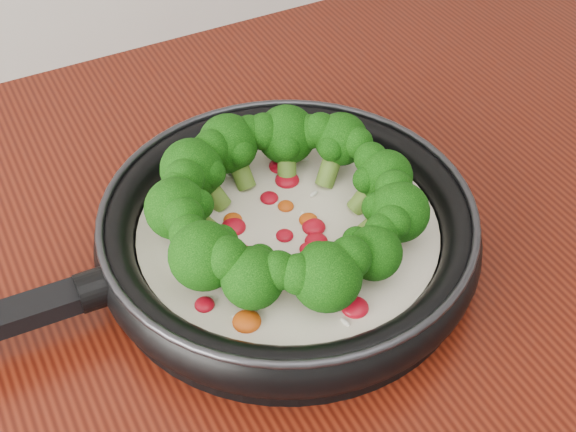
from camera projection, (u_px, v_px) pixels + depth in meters
skillet at (283, 225)px, 0.71m from camera, size 0.55×0.36×0.10m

